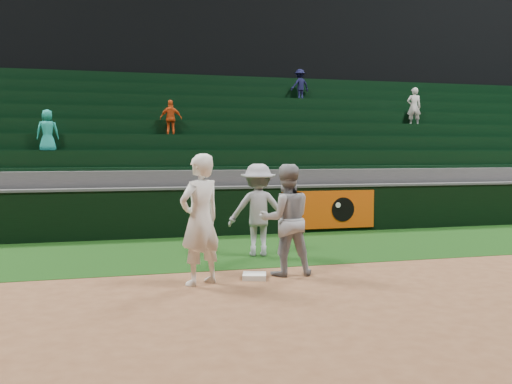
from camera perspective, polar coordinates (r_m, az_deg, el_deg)
ground at (r=9.61m, az=1.93°, el=-8.72°), size 70.00×70.00×0.00m
foul_grass at (r=12.46m, az=-2.11°, el=-5.76°), size 36.00×4.20×0.01m
upper_deck at (r=26.84m, az=-9.21°, el=12.27°), size 40.00×12.00×12.00m
first_base at (r=9.64m, az=-0.16°, el=-8.41°), size 0.48×0.48×0.09m
first_baseman at (r=9.11m, az=-5.61°, el=-2.76°), size 0.91×0.82×2.09m
baserunner at (r=9.81m, az=3.01°, el=-2.79°), size 0.97×0.78×1.92m
base_coach at (r=11.58m, az=0.22°, el=-1.80°), size 1.32×0.91×1.87m
field_wall at (r=14.51m, az=-3.96°, el=-1.87°), size 36.00×0.45×1.25m
stadium_seating at (r=18.15m, az=-6.33°, el=2.66°), size 36.00×5.95×5.02m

